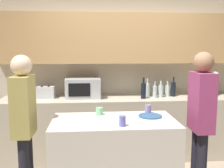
{
  "coord_description": "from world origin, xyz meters",
  "views": [
    {
      "loc": [
        -0.47,
        -2.49,
        1.7
      ],
      "look_at": [
        -0.22,
        0.44,
        1.28
      ],
      "focal_mm": 42.0,
      "sensor_mm": 36.0,
      "label": 1
    }
  ],
  "objects": [
    {
      "name": "bottle_5",
      "position": [
        0.83,
        1.44,
        1.05
      ],
      "size": [
        0.07,
        0.07,
        0.31
      ],
      "color": "black",
      "rests_on": "back_counter"
    },
    {
      "name": "bottle_2",
      "position": [
        0.51,
        1.35,
        1.03
      ],
      "size": [
        0.06,
        0.06,
        0.25
      ],
      "color": "silver",
      "rests_on": "back_counter"
    },
    {
      "name": "microwave",
      "position": [
        -0.57,
        1.45,
        1.08
      ],
      "size": [
        0.52,
        0.39,
        0.3
      ],
      "color": "#B7BABC",
      "rests_on": "back_counter"
    },
    {
      "name": "plate_on_island",
      "position": [
        0.19,
        0.29,
        0.94
      ],
      "size": [
        0.26,
        0.26,
        0.01
      ],
      "color": "#2D5684",
      "rests_on": "kitchen_island"
    },
    {
      "name": "cup_1",
      "position": [
        -0.37,
        0.42,
        0.97
      ],
      "size": [
        0.08,
        0.08,
        0.08
      ],
      "color": "#7ED297",
      "rests_on": "kitchen_island"
    },
    {
      "name": "back_wall",
      "position": [
        0.0,
        1.66,
        1.54
      ],
      "size": [
        6.4,
        0.4,
        2.7
      ],
      "color": "beige",
      "rests_on": "ground_plane"
    },
    {
      "name": "cup_0",
      "position": [
        -0.16,
        -0.04,
        0.98
      ],
      "size": [
        0.06,
        0.06,
        0.1
      ],
      "color": "#6567C6",
      "rests_on": "kitchen_island"
    },
    {
      "name": "potted_plant",
      "position": [
        1.49,
        1.46,
        1.13
      ],
      "size": [
        0.14,
        0.14,
        0.39
      ],
      "color": "brown",
      "rests_on": "back_counter"
    },
    {
      "name": "person_center",
      "position": [
        0.72,
        0.16,
        0.98
      ],
      "size": [
        0.22,
        0.35,
        1.65
      ],
      "rotation": [
        0.0,
        0.0,
        1.53
      ],
      "color": "black",
      "rests_on": "ground_plane"
    },
    {
      "name": "bottle_4",
      "position": [
        0.74,
        1.45,
        1.02
      ],
      "size": [
        0.07,
        0.07,
        0.24
      ],
      "color": "silver",
      "rests_on": "back_counter"
    },
    {
      "name": "bottle_3",
      "position": [
        0.61,
        1.39,
        1.03
      ],
      "size": [
        0.08,
        0.08,
        0.25
      ],
      "color": "silver",
      "rests_on": "back_counter"
    },
    {
      "name": "kitchen_island",
      "position": [
        -0.22,
        0.19,
        0.46
      ],
      "size": [
        1.32,
        0.71,
        0.93
      ],
      "color": "beige",
      "rests_on": "ground_plane"
    },
    {
      "name": "bottle_0",
      "position": [
        0.32,
        1.3,
        1.05
      ],
      "size": [
        0.08,
        0.08,
        0.32
      ],
      "color": "black",
      "rests_on": "back_counter"
    },
    {
      "name": "back_counter",
      "position": [
        0.0,
        1.39,
        0.47
      ],
      "size": [
        3.6,
        0.62,
        0.93
      ],
      "color": "#B7AD99",
      "rests_on": "ground_plane"
    },
    {
      "name": "bottle_1",
      "position": [
        0.42,
        1.45,
        1.04
      ],
      "size": [
        0.08,
        0.08,
        0.28
      ],
      "color": "silver",
      "rests_on": "back_counter"
    },
    {
      "name": "person_left",
      "position": [
        -1.16,
        0.21,
        0.96
      ],
      "size": [
        0.21,
        0.34,
        1.62
      ],
      "rotation": [
        0.0,
        0.0,
        -1.59
      ],
      "color": "black",
      "rests_on": "ground_plane"
    },
    {
      "name": "toaster",
      "position": [
        -1.14,
        1.46,
        1.02
      ],
      "size": [
        0.26,
        0.16,
        0.18
      ],
      "color": "silver",
      "rests_on": "back_counter"
    },
    {
      "name": "cup_2",
      "position": [
        0.2,
        0.44,
        0.98
      ],
      "size": [
        0.07,
        0.07,
        0.1
      ],
      "color": "#927FAF",
      "rests_on": "kitchen_island"
    }
  ]
}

